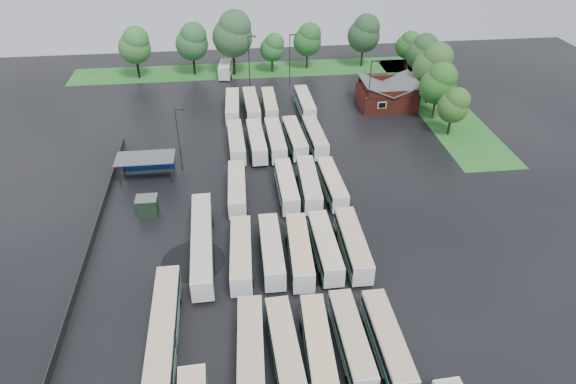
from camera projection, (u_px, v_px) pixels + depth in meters
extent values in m
plane|color=black|center=(283.00, 269.00, 57.95)|extent=(160.00, 160.00, 0.00)
cube|color=maroon|center=(387.00, 97.00, 94.88)|extent=(10.00, 8.00, 3.40)
cube|color=#4C4F51|center=(375.00, 85.00, 93.20)|extent=(5.07, 8.60, 2.19)
cube|color=#4C4F51|center=(401.00, 83.00, 93.69)|extent=(5.07, 8.60, 2.19)
cube|color=maroon|center=(394.00, 95.00, 90.35)|extent=(9.00, 0.20, 1.20)
cube|color=silver|center=(382.00, 105.00, 91.16)|extent=(1.60, 0.12, 1.20)
cylinder|color=#2D2D30|center=(119.00, 176.00, 71.59)|extent=(0.16, 0.16, 3.40)
cylinder|color=#2D2D30|center=(172.00, 173.00, 72.29)|extent=(0.16, 0.16, 3.40)
cylinder|color=#2D2D30|center=(123.00, 165.00, 74.24)|extent=(0.16, 0.16, 3.40)
cylinder|color=#2D2D30|center=(173.00, 162.00, 74.95)|extent=(0.16, 0.16, 3.40)
cube|color=#4C4F51|center=(145.00, 158.00, 72.28)|extent=(8.20, 4.20, 0.15)
cube|color=navy|center=(148.00, 163.00, 74.90)|extent=(7.60, 0.08, 2.60)
cube|color=black|center=(148.00, 207.00, 66.14)|extent=(2.50, 2.00, 2.50)
cube|color=#4C4F51|center=(146.00, 198.00, 65.42)|extent=(2.70, 2.20, 0.12)
cube|color=#246822|center=(260.00, 70.00, 111.92)|extent=(80.00, 10.00, 0.01)
cube|color=#246822|center=(437.00, 103.00, 96.78)|extent=(10.00, 50.00, 0.01)
cube|color=#2D2D30|center=(94.00, 236.00, 62.10)|extent=(0.10, 50.00, 1.20)
cube|color=silver|center=(251.00, 350.00, 46.39)|extent=(2.81, 11.25, 2.56)
cube|color=black|center=(250.00, 346.00, 46.11)|extent=(2.85, 10.81, 0.82)
cube|color=#227E44|center=(251.00, 354.00, 46.70)|extent=(2.85, 11.03, 0.56)
cube|color=tan|center=(250.00, 340.00, 45.67)|extent=(2.70, 10.91, 0.11)
cylinder|color=black|center=(249.00, 330.00, 50.06)|extent=(2.37, 0.89, 0.89)
cube|color=silver|center=(285.00, 349.00, 46.56)|extent=(2.73, 10.93, 2.48)
cube|color=black|center=(285.00, 345.00, 46.29)|extent=(2.76, 10.50, 0.80)
cube|color=#20773E|center=(285.00, 353.00, 46.86)|extent=(2.76, 10.72, 0.55)
cube|color=#C9B28B|center=(285.00, 339.00, 45.85)|extent=(2.62, 10.60, 0.11)
cylinder|color=black|center=(281.00, 329.00, 50.12)|extent=(2.30, 0.87, 0.87)
cube|color=silver|center=(318.00, 346.00, 46.81)|extent=(2.66, 10.90, 2.48)
cube|color=black|center=(318.00, 343.00, 46.54)|extent=(2.70, 10.46, 0.79)
cube|color=#317A4A|center=(318.00, 350.00, 47.11)|extent=(2.70, 10.68, 0.55)
cube|color=#DCB88A|center=(318.00, 337.00, 46.10)|extent=(2.56, 10.57, 0.11)
cylinder|color=black|center=(312.00, 327.00, 50.36)|extent=(2.30, 0.87, 0.87)
cube|color=silver|center=(351.00, 340.00, 47.46)|extent=(2.39, 10.74, 2.45)
cube|color=black|center=(352.00, 336.00, 47.19)|extent=(2.44, 10.31, 0.79)
cube|color=#33854E|center=(351.00, 344.00, 47.76)|extent=(2.43, 10.52, 0.54)
cube|color=tan|center=(352.00, 330.00, 46.76)|extent=(2.30, 10.42, 0.11)
cylinder|color=black|center=(359.00, 380.00, 45.29)|extent=(2.27, 0.86, 0.86)
cylinder|color=black|center=(343.00, 321.00, 50.98)|extent=(2.27, 0.86, 0.86)
cube|color=silver|center=(387.00, 341.00, 47.28)|extent=(2.39, 10.98, 2.51)
cube|color=black|center=(388.00, 338.00, 47.00)|extent=(2.44, 10.54, 0.80)
cube|color=#1C723C|center=(387.00, 345.00, 47.58)|extent=(2.43, 10.76, 0.55)
cube|color=tan|center=(389.00, 332.00, 46.56)|extent=(2.29, 10.65, 0.11)
cylinder|color=black|center=(397.00, 382.00, 45.06)|extent=(2.33, 0.88, 0.88)
cylinder|color=black|center=(376.00, 322.00, 50.88)|extent=(2.33, 0.88, 0.88)
cube|color=silver|center=(241.00, 254.00, 57.60)|extent=(2.73, 11.17, 2.54)
cube|color=black|center=(241.00, 250.00, 57.32)|extent=(2.76, 10.73, 0.81)
cube|color=#367D51|center=(241.00, 258.00, 57.91)|extent=(2.76, 10.95, 0.56)
cube|color=#D4B58C|center=(240.00, 245.00, 56.88)|extent=(2.62, 10.84, 0.11)
cylinder|color=black|center=(243.00, 284.00, 55.36)|extent=(2.36, 0.89, 0.89)
cylinder|color=black|center=(240.00, 243.00, 61.25)|extent=(2.36, 0.89, 0.89)
cube|color=silver|center=(271.00, 250.00, 58.19)|extent=(2.36, 10.90, 2.49)
cube|color=black|center=(271.00, 247.00, 57.91)|extent=(2.41, 10.47, 0.80)
cube|color=#1D7134|center=(272.00, 254.00, 58.49)|extent=(2.41, 10.68, 0.55)
cube|color=beige|center=(271.00, 241.00, 57.48)|extent=(2.27, 10.57, 0.11)
cylinder|color=black|center=(275.00, 280.00, 55.98)|extent=(2.31, 0.87, 0.87)
cylinder|color=black|center=(269.00, 240.00, 61.76)|extent=(2.31, 0.87, 0.87)
cube|color=silver|center=(299.00, 251.00, 58.06)|extent=(2.77, 11.21, 2.55)
cube|color=black|center=(299.00, 247.00, 57.78)|extent=(2.81, 10.76, 0.82)
cube|color=#357B4D|center=(299.00, 255.00, 58.37)|extent=(2.81, 10.99, 0.56)
cube|color=#DABC88|center=(300.00, 242.00, 57.33)|extent=(2.67, 10.87, 0.11)
cylinder|color=black|center=(304.00, 281.00, 55.80)|extent=(2.36, 0.89, 0.89)
cylinder|color=black|center=(295.00, 240.00, 61.71)|extent=(2.36, 0.89, 0.89)
cube|color=silver|center=(325.00, 247.00, 58.73)|extent=(2.42, 10.94, 2.50)
cube|color=black|center=(325.00, 243.00, 58.45)|extent=(2.47, 10.50, 0.80)
cube|color=#1D7F3B|center=(325.00, 250.00, 59.03)|extent=(2.46, 10.72, 0.55)
cube|color=beige|center=(325.00, 238.00, 58.02)|extent=(2.33, 10.61, 0.11)
cylinder|color=black|center=(330.00, 275.00, 56.52)|extent=(2.32, 0.87, 0.87)
cylinder|color=black|center=(319.00, 236.00, 62.31)|extent=(2.32, 0.87, 0.87)
cube|color=silver|center=(353.00, 244.00, 59.04)|extent=(2.48, 11.27, 2.58)
cube|color=black|center=(353.00, 241.00, 58.76)|extent=(2.53, 10.82, 0.82)
cube|color=#298243|center=(352.00, 248.00, 59.35)|extent=(2.52, 11.05, 0.57)
cube|color=#D0AE89|center=(354.00, 235.00, 58.31)|extent=(2.38, 10.93, 0.11)
cylinder|color=black|center=(359.00, 274.00, 56.76)|extent=(2.39, 0.90, 0.90)
cylinder|color=black|center=(346.00, 234.00, 62.73)|extent=(2.39, 0.90, 0.90)
cube|color=silver|center=(237.00, 188.00, 69.00)|extent=(2.53, 10.92, 2.49)
cube|color=black|center=(237.00, 185.00, 68.72)|extent=(2.57, 10.49, 0.80)
cube|color=#187839|center=(237.00, 192.00, 69.30)|extent=(2.57, 10.71, 0.55)
cube|color=beige|center=(236.00, 180.00, 68.29)|extent=(2.43, 10.60, 0.11)
cylinder|color=black|center=(238.00, 211.00, 66.79)|extent=(2.31, 0.87, 0.87)
cylinder|color=black|center=(237.00, 183.00, 72.57)|extent=(2.31, 0.87, 0.87)
cube|color=silver|center=(286.00, 186.00, 69.57)|extent=(2.36, 10.86, 2.48)
cube|color=black|center=(286.00, 183.00, 69.30)|extent=(2.41, 10.43, 0.80)
cube|color=#307D4C|center=(286.00, 189.00, 69.87)|extent=(2.40, 10.65, 0.55)
cube|color=beige|center=(286.00, 178.00, 68.87)|extent=(2.27, 10.54, 0.11)
cylinder|color=black|center=(289.00, 208.00, 67.38)|extent=(2.30, 0.87, 0.87)
cylinder|color=black|center=(284.00, 180.00, 73.14)|extent=(2.30, 0.87, 0.87)
cube|color=silver|center=(309.00, 184.00, 69.89)|extent=(2.68, 11.29, 2.57)
cube|color=black|center=(309.00, 181.00, 69.60)|extent=(2.72, 10.84, 0.82)
cube|color=#217C3F|center=(309.00, 187.00, 70.20)|extent=(2.72, 11.07, 0.57)
cube|color=beige|center=(309.00, 175.00, 69.16)|extent=(2.57, 10.95, 0.11)
cylinder|color=black|center=(313.00, 206.00, 67.61)|extent=(2.38, 0.90, 0.90)
cylinder|color=black|center=(305.00, 178.00, 73.57)|extent=(2.38, 0.90, 0.90)
cube|color=silver|center=(332.00, 183.00, 70.11)|extent=(2.61, 10.70, 2.43)
cube|color=black|center=(332.00, 180.00, 69.84)|extent=(2.64, 10.28, 0.78)
cube|color=#388250|center=(332.00, 187.00, 70.41)|extent=(2.64, 10.49, 0.54)
cube|color=beige|center=(332.00, 176.00, 69.42)|extent=(2.51, 10.38, 0.11)
cylinder|color=black|center=(336.00, 205.00, 67.96)|extent=(2.26, 0.85, 0.85)
cylinder|color=black|center=(327.00, 178.00, 73.60)|extent=(2.26, 0.85, 0.85)
cube|color=silver|center=(236.00, 142.00, 80.18)|extent=(2.61, 11.10, 2.53)
cube|color=black|center=(236.00, 139.00, 79.91)|extent=(2.66, 10.66, 0.81)
cube|color=#2A733D|center=(236.00, 145.00, 80.49)|extent=(2.65, 10.88, 0.56)
cube|color=beige|center=(236.00, 134.00, 79.46)|extent=(2.51, 10.77, 0.11)
cylinder|color=black|center=(237.00, 160.00, 77.95)|extent=(2.35, 0.88, 0.88)
cylinder|color=black|center=(236.00, 139.00, 83.81)|extent=(2.35, 0.88, 0.88)
cube|color=silver|center=(256.00, 141.00, 80.32)|extent=(2.72, 11.17, 2.54)
cube|color=black|center=(256.00, 138.00, 80.04)|extent=(2.76, 10.73, 0.81)
cube|color=#228244|center=(257.00, 144.00, 80.63)|extent=(2.76, 10.95, 0.56)
cube|color=beige|center=(256.00, 134.00, 79.60)|extent=(2.61, 10.83, 0.11)
cylinder|color=black|center=(258.00, 159.00, 78.08)|extent=(2.36, 0.89, 0.89)
cylinder|color=black|center=(255.00, 138.00, 83.97)|extent=(2.36, 0.89, 0.89)
cube|color=silver|center=(275.00, 140.00, 80.68)|extent=(2.58, 11.29, 2.58)
cube|color=black|center=(275.00, 137.00, 80.40)|extent=(2.62, 10.84, 0.82)
cube|color=#1B7533|center=(275.00, 143.00, 80.99)|extent=(2.62, 11.07, 0.57)
cube|color=beige|center=(275.00, 132.00, 79.95)|extent=(2.48, 10.95, 0.11)
cylinder|color=black|center=(278.00, 158.00, 78.40)|extent=(2.39, 0.90, 0.90)
cylinder|color=black|center=(273.00, 137.00, 84.38)|extent=(2.39, 0.90, 0.90)
cube|color=silver|center=(295.00, 138.00, 81.35)|extent=(2.86, 11.13, 2.53)
cube|color=black|center=(295.00, 135.00, 81.07)|extent=(2.89, 10.69, 0.81)
cube|color=#2E814D|center=(295.00, 141.00, 81.65)|extent=(2.90, 10.91, 0.56)
cube|color=beige|center=(295.00, 130.00, 80.63)|extent=(2.75, 10.79, 0.11)
cylinder|color=black|center=(298.00, 155.00, 79.11)|extent=(2.34, 0.88, 0.88)
cylinder|color=black|center=(292.00, 135.00, 84.97)|extent=(2.34, 0.88, 0.88)
cube|color=silver|center=(315.00, 137.00, 81.61)|extent=(2.71, 11.00, 2.50)
cube|color=black|center=(315.00, 134.00, 81.34)|extent=(2.74, 10.57, 0.80)
cube|color=#2C7F48|center=(315.00, 140.00, 81.91)|extent=(2.74, 10.78, 0.55)
cube|color=#C3B09C|center=(315.00, 130.00, 80.90)|extent=(2.60, 10.67, 0.11)
cylinder|color=black|center=(318.00, 154.00, 79.40)|extent=(2.32, 0.87, 0.87)
cylinder|color=black|center=(311.00, 134.00, 85.20)|extent=(2.32, 0.87, 0.87)
cube|color=silver|center=(233.00, 106.00, 91.51)|extent=(2.68, 11.22, 2.56)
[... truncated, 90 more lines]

